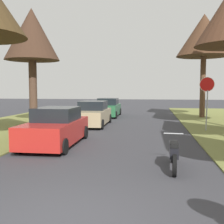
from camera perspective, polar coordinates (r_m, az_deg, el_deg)
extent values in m
cylinder|color=#9EA0A5|center=(16.05, 18.97, 0.28)|extent=(0.07, 0.28, 2.25)
cylinder|color=white|center=(16.14, 19.02, 5.43)|extent=(0.81, 0.11, 0.80)
cylinder|color=red|center=(16.14, 19.02, 5.43)|extent=(0.76, 0.12, 0.76)
cylinder|color=brown|center=(23.82, 18.21, 4.92)|extent=(0.43, 0.43, 4.94)
cone|color=#462D1D|center=(24.21, 18.47, 14.81)|extent=(4.37, 4.37, 3.38)
cylinder|color=brown|center=(23.55, 17.11, 12.44)|extent=(1.04, 1.41, 1.34)
cylinder|color=brown|center=(24.47, 18.99, 12.55)|extent=(0.99, 0.87, 1.68)
cylinder|color=brown|center=(24.73, 17.92, 11.81)|extent=(1.59, 0.36, 1.16)
cylinder|color=#4C3528|center=(19.07, -15.97, 3.95)|extent=(0.52, 0.52, 4.19)
cone|color=#3D281C|center=(19.40, -16.23, 15.17)|extent=(3.55, 3.55, 3.36)
cylinder|color=#4C3528|center=(18.95, -14.71, 12.03)|extent=(0.39, 1.28, 1.28)
cylinder|color=#4C3528|center=(19.39, -14.24, 11.70)|extent=(1.08, 1.27, 1.19)
cube|color=red|center=(11.83, -11.59, -3.88)|extent=(1.89, 4.43, 0.85)
cube|color=black|center=(11.95, -11.30, -0.39)|extent=(1.63, 2.05, 0.56)
cylinder|color=black|center=(10.07, -9.94, -7.04)|extent=(0.21, 0.60, 0.60)
cylinder|color=black|center=(10.71, -18.91, -6.52)|extent=(0.21, 0.60, 0.60)
cylinder|color=black|center=(13.20, -5.64, -4.19)|extent=(0.21, 0.60, 0.60)
cylinder|color=black|center=(13.70, -12.76, -3.96)|extent=(0.21, 0.60, 0.60)
cube|color=tan|center=(17.84, -4.03, -0.92)|extent=(1.89, 4.43, 0.85)
cube|color=black|center=(18.00, -3.90, 1.38)|extent=(1.63, 2.05, 0.56)
cylinder|color=black|center=(16.10, -2.15, -2.56)|extent=(0.21, 0.60, 0.60)
cylinder|color=black|center=(16.48, -8.13, -2.44)|extent=(0.21, 0.60, 0.60)
cylinder|color=black|center=(19.34, -0.52, -1.34)|extent=(0.21, 0.60, 0.60)
cylinder|color=black|center=(19.66, -5.55, -1.26)|extent=(0.21, 0.60, 0.60)
cube|color=#28663D|center=(23.73, -0.87, 0.49)|extent=(1.89, 4.43, 0.85)
cube|color=black|center=(23.90, -0.79, 2.21)|extent=(1.63, 2.05, 0.56)
cylinder|color=black|center=(22.01, 0.75, -0.60)|extent=(0.21, 0.60, 0.60)
cylinder|color=black|center=(22.28, -3.70, -0.55)|extent=(0.21, 0.60, 0.60)
cylinder|color=black|center=(25.28, 1.63, 0.09)|extent=(0.21, 0.60, 0.60)
cylinder|color=black|center=(25.51, -2.26, 0.13)|extent=(0.21, 0.60, 0.60)
cylinder|color=black|center=(9.13, 12.47, -8.31)|extent=(0.13, 0.60, 0.60)
cylinder|color=black|center=(7.72, 12.78, -10.72)|extent=(0.13, 0.60, 0.60)
cube|color=black|center=(8.36, 12.65, -7.55)|extent=(0.28, 1.02, 0.36)
cube|color=black|center=(8.07, 12.73, -6.54)|extent=(0.24, 0.57, 0.12)
cylinder|color=#9EA0A5|center=(8.90, 12.56, -4.37)|extent=(0.60, 0.07, 0.04)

